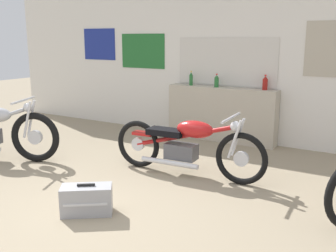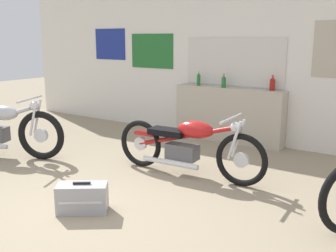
% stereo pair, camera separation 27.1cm
% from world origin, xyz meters
% --- Properties ---
extents(ground_plane, '(24.00, 24.00, 0.00)m').
position_xyz_m(ground_plane, '(0.00, 0.00, 0.00)').
color(ground_plane, gray).
extents(wall_back, '(10.00, 0.07, 2.80)m').
position_xyz_m(wall_back, '(-0.00, 3.74, 1.40)').
color(wall_back, silver).
rests_on(wall_back, ground_plane).
extents(sill_counter, '(1.93, 0.28, 0.93)m').
position_xyz_m(sill_counter, '(0.00, 3.56, 0.46)').
color(sill_counter, '#B7AD99').
rests_on(sill_counter, ground_plane).
extents(bottle_leftmost, '(0.06, 0.06, 0.25)m').
position_xyz_m(bottle_leftmost, '(-0.58, 3.53, 1.04)').
color(bottle_leftmost, '#23662D').
rests_on(bottle_leftmost, sill_counter).
extents(bottle_left_center, '(0.08, 0.08, 0.23)m').
position_xyz_m(bottle_left_center, '(-0.08, 3.52, 1.03)').
color(bottle_left_center, '#23662D').
rests_on(bottle_left_center, sill_counter).
extents(bottle_center, '(0.08, 0.08, 0.24)m').
position_xyz_m(bottle_center, '(0.73, 3.60, 1.04)').
color(bottle_center, maroon).
rests_on(bottle_center, sill_counter).
extents(motorcycle_red, '(2.11, 0.64, 0.83)m').
position_xyz_m(motorcycle_red, '(0.34, 1.68, 0.41)').
color(motorcycle_red, black).
rests_on(motorcycle_red, ground_plane).
extents(hard_case_silver, '(0.55, 0.49, 0.32)m').
position_xyz_m(hard_case_silver, '(0.04, 0.14, 0.15)').
color(hard_case_silver, '#9E9EA3').
rests_on(hard_case_silver, ground_plane).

